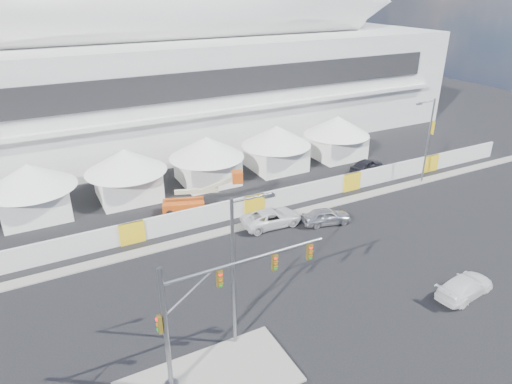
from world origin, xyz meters
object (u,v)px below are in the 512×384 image
sedan_silver (326,216)px  lot_car_b (367,165)px  streetlight_median (237,263)px  streetlight_curb (428,135)px  pickup_near (465,286)px  traffic_mast (201,315)px  boom_lift (191,201)px  pickup_curb (272,218)px

sedan_silver → lot_car_b: size_ratio=0.96×
sedan_silver → streetlight_median: (-14.14, -10.23, 5.11)m
lot_car_b → streetlight_median: bearing=111.3°
sedan_silver → streetlight_median: streetlight_median is taller
streetlight_curb → pickup_near: bearing=-127.7°
lot_car_b → traffic_mast: traffic_mast is taller
lot_car_b → streetlight_curb: bearing=-161.6°
traffic_mast → streetlight_curb: (32.54, 15.04, 1.00)m
streetlight_median → boom_lift: 19.68m
pickup_curb → boom_lift: 8.51m
pickup_near → sedan_silver: bearing=2.6°
traffic_mast → lot_car_b: bearing=35.0°
sedan_silver → pickup_curb: 5.19m
streetlight_median → streetlight_curb: bearing=24.3°
pickup_near → traffic_mast: bearing=77.5°
sedan_silver → traffic_mast: traffic_mast is taller
traffic_mast → boom_lift: 21.82m
pickup_curb → boom_lift: size_ratio=0.70×
pickup_curb → streetlight_median: (-9.39, -12.33, 5.10)m
pickup_near → streetlight_curb: 21.59m
pickup_near → traffic_mast: traffic_mast is taller
pickup_near → boom_lift: 25.55m
lot_car_b → pickup_near: bearing=142.5°
pickup_near → streetlight_median: bearing=70.7°
streetlight_median → pickup_curb: bearing=52.7°
streetlight_curb → boom_lift: (-25.76, 5.41, -4.49)m
sedan_silver → pickup_curb: (-4.75, 2.10, 0.02)m
sedan_silver → streetlight_curb: streetlight_curb is taller
traffic_mast → boom_lift: (6.78, 20.45, -3.49)m
lot_car_b → boom_lift: size_ratio=0.58×
sedan_silver → pickup_curb: size_ratio=0.80×
sedan_silver → traffic_mast: (-17.16, -11.97, 3.80)m
sedan_silver → lot_car_b: 14.63m
streetlight_median → lot_car_b: bearing=35.5°
lot_car_b → boom_lift: 22.36m
sedan_silver → boom_lift: size_ratio=0.56×
sedan_silver → traffic_mast: 21.26m
pickup_curb → streetlight_curb: (20.13, 0.97, 4.78)m
pickup_curb → traffic_mast: 19.14m
boom_lift → pickup_curb: bearing=-29.3°
pickup_curb → traffic_mast: (-12.41, -14.07, 3.78)m
streetlight_curb → boom_lift: 26.71m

